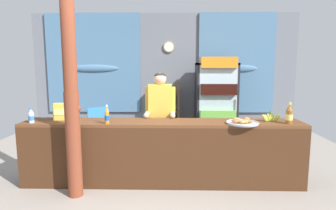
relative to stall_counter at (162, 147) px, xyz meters
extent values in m
plane|color=gray|center=(-0.05, 0.67, -0.56)|extent=(7.44, 7.44, 0.00)
cube|color=slate|center=(-0.05, 2.32, 0.82)|extent=(5.56, 0.12, 2.75)
cube|color=teal|center=(-1.55, 2.23, 1.16)|extent=(1.98, 0.04, 2.07)
ellipsoid|color=teal|center=(-1.55, 2.21, 1.05)|extent=(1.09, 0.10, 0.16)
cube|color=teal|center=(1.46, 2.23, 1.16)|extent=(1.58, 0.04, 2.07)
ellipsoid|color=teal|center=(1.46, 2.21, 1.05)|extent=(0.87, 0.10, 0.16)
cylinder|color=tan|center=(0.05, 2.24, 1.50)|extent=(0.23, 0.03, 0.23)
cylinder|color=white|center=(0.05, 2.22, 1.50)|extent=(0.19, 0.01, 0.19)
cube|color=beige|center=(1.03, 2.24, 1.00)|extent=(0.24, 0.02, 0.18)
cube|color=brown|center=(0.00, 0.12, 0.32)|extent=(3.91, 0.52, 0.04)
cube|color=#432715|center=(0.00, -0.12, -0.13)|extent=(3.91, 0.04, 0.86)
cube|color=#432715|center=(-1.92, 0.12, -0.13)|extent=(0.08, 0.47, 0.86)
cube|color=#432715|center=(1.92, 0.12, -0.13)|extent=(0.08, 0.47, 0.86)
cylinder|color=brown|center=(-1.11, -0.32, 0.12)|extent=(0.19, 0.19, 1.36)
cylinder|color=brown|center=(-1.11, -0.32, 1.47)|extent=(0.17, 0.17, 1.36)
ellipsoid|color=brown|center=(-1.03, -0.32, 0.58)|extent=(0.06, 0.05, 0.08)
cube|color=#232328|center=(0.98, 2.08, 0.30)|extent=(0.78, 0.04, 1.72)
cube|color=#232328|center=(0.61, 1.77, 0.30)|extent=(0.04, 0.67, 1.72)
cube|color=#232328|center=(1.35, 1.77, 0.30)|extent=(0.04, 0.67, 1.72)
cube|color=#232328|center=(0.98, 1.77, 1.14)|extent=(0.78, 0.67, 0.04)
cube|color=#232328|center=(0.98, 1.77, -0.52)|extent=(0.78, 0.67, 0.08)
cube|color=silver|center=(0.98, 1.45, 0.35)|extent=(0.72, 0.02, 1.56)
cylinder|color=#B7B7BC|center=(1.31, 1.41, 0.30)|extent=(0.02, 0.02, 0.40)
cube|color=silver|center=(0.98, 1.77, 0.08)|extent=(0.70, 0.59, 0.02)
cube|color=#75C64C|center=(0.98, 1.63, 0.19)|extent=(0.66, 0.55, 0.20)
cube|color=silver|center=(0.98, 1.77, 0.57)|extent=(0.70, 0.59, 0.02)
cube|color=black|center=(0.98, 1.63, 0.68)|extent=(0.66, 0.55, 0.20)
cube|color=silver|center=(0.98, 1.77, 1.06)|extent=(0.70, 0.59, 0.02)
cube|color=orange|center=(0.98, 1.63, 1.17)|extent=(0.66, 0.55, 0.20)
cube|color=brown|center=(-0.19, 2.00, 0.11)|extent=(0.04, 0.28, 1.35)
cube|color=brown|center=(0.25, 2.00, 0.11)|extent=(0.04, 0.28, 1.35)
cube|color=brown|center=(0.03, 2.00, 0.59)|extent=(0.44, 0.28, 0.02)
cylinder|color=orange|center=(-0.03, 2.00, 0.66)|extent=(0.05, 0.05, 0.11)
cylinder|color=#75C64C|center=(0.10, 2.00, 0.67)|extent=(0.06, 0.06, 0.14)
cube|color=brown|center=(0.03, 2.00, 0.18)|extent=(0.44, 0.28, 0.02)
cylinder|color=silver|center=(-0.03, 2.00, 0.27)|extent=(0.07, 0.07, 0.14)
cylinder|color=orange|center=(0.10, 2.00, 0.25)|extent=(0.05, 0.05, 0.11)
cube|color=brown|center=(0.03, 2.00, -0.22)|extent=(0.44, 0.28, 0.02)
cylinder|color=orange|center=(-0.03, 2.00, -0.14)|extent=(0.06, 0.06, 0.13)
cylinder|color=#56286B|center=(0.10, 2.00, -0.16)|extent=(0.05, 0.05, 0.10)
cube|color=#3884D6|center=(-1.24, 1.52, -0.12)|extent=(0.60, 0.60, 0.04)
cube|color=#3884D6|center=(-1.34, 1.69, 0.10)|extent=(0.38, 0.24, 0.40)
cylinder|color=#3884D6|center=(-1.32, 1.26, -0.34)|extent=(0.04, 0.04, 0.44)
cylinder|color=#3884D6|center=(-0.98, 1.44, -0.34)|extent=(0.04, 0.04, 0.44)
cylinder|color=#3884D6|center=(-1.50, 1.59, -0.34)|extent=(0.04, 0.04, 0.44)
cylinder|color=#3884D6|center=(-1.17, 1.78, -0.34)|extent=(0.04, 0.04, 0.44)
cube|color=#3884D6|center=(-1.42, 1.42, 0.00)|extent=(0.23, 0.36, 0.03)
cube|color=#3884D6|center=(-1.07, 1.61, 0.00)|extent=(0.23, 0.36, 0.03)
cylinder|color=#28282D|center=(-0.13, 0.61, -0.15)|extent=(0.11, 0.11, 0.82)
cylinder|color=#28282D|center=(0.02, 0.61, -0.15)|extent=(0.11, 0.11, 0.82)
cube|color=gold|center=(-0.05, 0.61, 0.54)|extent=(0.36, 0.20, 0.57)
sphere|color=#DBB28E|center=(-0.05, 0.61, 0.91)|extent=(0.19, 0.19, 0.19)
ellipsoid|color=#2D2319|center=(-0.05, 0.62, 0.95)|extent=(0.18, 0.18, 0.10)
cylinder|color=gold|center=(-0.25, 0.61, 0.58)|extent=(0.08, 0.08, 0.41)
cylinder|color=#DBB28E|center=(-0.25, 0.46, 0.38)|extent=(0.07, 0.26, 0.07)
sphere|color=#DBB28E|center=(-0.25, 0.33, 0.38)|extent=(0.08, 0.08, 0.08)
cylinder|color=gold|center=(0.14, 0.61, 0.58)|extent=(0.08, 0.08, 0.41)
cylinder|color=#DBB28E|center=(0.14, 0.46, 0.38)|extent=(0.07, 0.26, 0.07)
sphere|color=#DBB28E|center=(0.14, 0.33, 0.38)|extent=(0.08, 0.08, 0.08)
cylinder|color=brown|center=(1.71, -0.01, 0.43)|extent=(0.09, 0.09, 0.18)
cone|color=brown|center=(1.71, -0.01, 0.56)|extent=(0.09, 0.09, 0.08)
cylinder|color=#E5CC4C|center=(1.71, -0.01, 0.61)|extent=(0.04, 0.04, 0.03)
cylinder|color=#E5D166|center=(1.71, -0.01, 0.43)|extent=(0.09, 0.09, 0.08)
cylinder|color=orange|center=(-0.74, -0.06, 0.42)|extent=(0.06, 0.06, 0.16)
cone|color=orange|center=(-0.74, -0.06, 0.53)|extent=(0.06, 0.06, 0.07)
cylinder|color=white|center=(-0.74, -0.06, 0.58)|extent=(0.03, 0.03, 0.03)
cylinder|color=#194C99|center=(-0.74, -0.06, 0.42)|extent=(0.06, 0.06, 0.07)
cylinder|color=silver|center=(-1.78, -0.03, 0.41)|extent=(0.07, 0.07, 0.13)
cone|color=silver|center=(-1.78, -0.03, 0.50)|extent=(0.07, 0.07, 0.06)
cylinder|color=blue|center=(-1.78, -0.03, 0.54)|extent=(0.03, 0.03, 0.02)
cylinder|color=blue|center=(-1.78, -0.03, 0.41)|extent=(0.07, 0.07, 0.06)
cylinder|color=#75C64C|center=(-1.20, 0.08, 0.41)|extent=(0.07, 0.07, 0.14)
cone|color=#75C64C|center=(-1.20, 0.08, 0.50)|extent=(0.07, 0.07, 0.06)
cylinder|color=black|center=(-1.20, 0.08, 0.55)|extent=(0.03, 0.03, 0.02)
cylinder|color=yellow|center=(-1.20, 0.08, 0.41)|extent=(0.08, 0.08, 0.06)
cube|color=#EAD14C|center=(-1.44, 0.19, 0.46)|extent=(0.23, 0.10, 0.24)
cube|color=#FFFF8C|center=(-1.44, 0.14, 0.46)|extent=(0.21, 0.00, 0.08)
cylinder|color=#BCBCC1|center=(1.08, -0.04, 0.35)|extent=(0.42, 0.42, 0.02)
torus|color=#BCBCC1|center=(1.08, -0.04, 0.36)|extent=(0.43, 0.43, 0.02)
ellipsoid|color=#A36638|center=(1.15, -0.05, 0.38)|extent=(0.11, 0.07, 0.05)
ellipsoid|color=#B2753D|center=(1.16, 0.07, 0.38)|extent=(0.09, 0.07, 0.06)
ellipsoid|color=#C68947|center=(1.03, 0.08, 0.38)|extent=(0.10, 0.08, 0.05)
ellipsoid|color=#A36638|center=(1.01, -0.02, 0.38)|extent=(0.08, 0.07, 0.05)
ellipsoid|color=#A36638|center=(0.99, -0.08, 0.38)|extent=(0.10, 0.06, 0.05)
ellipsoid|color=#C68947|center=(1.06, -0.11, 0.38)|extent=(0.08, 0.08, 0.05)
ellipsoid|color=#C68947|center=(1.11, -0.09, 0.38)|extent=(0.07, 0.09, 0.06)
ellipsoid|color=#B7C647|center=(1.42, 0.12, 0.39)|extent=(0.10, 0.04, 0.13)
ellipsoid|color=#B7C647|center=(1.45, 0.13, 0.39)|extent=(0.08, 0.03, 0.12)
ellipsoid|color=#B7C647|center=(1.48, 0.13, 0.40)|extent=(0.06, 0.04, 0.13)
ellipsoid|color=#B7C647|center=(1.51, 0.13, 0.40)|extent=(0.04, 0.03, 0.13)
ellipsoid|color=#B7C647|center=(1.54, 0.13, 0.39)|extent=(0.06, 0.04, 0.12)
ellipsoid|color=#B7C647|center=(1.57, 0.11, 0.39)|extent=(0.07, 0.03, 0.12)
ellipsoid|color=#B7C647|center=(1.60, 0.11, 0.39)|extent=(0.10, 0.04, 0.13)
cylinder|color=olive|center=(1.51, 0.12, 0.47)|extent=(0.02, 0.02, 0.05)
camera|label=1|loc=(0.17, -3.77, 1.12)|focal=30.16mm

